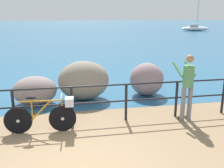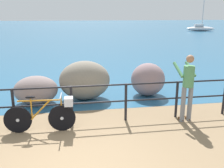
% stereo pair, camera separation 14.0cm
% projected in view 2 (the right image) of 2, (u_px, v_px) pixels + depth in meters
% --- Properties ---
extents(ground_plane, '(120.00, 120.00, 0.10)m').
position_uv_depth(ground_plane, '(70.00, 45.00, 23.66)').
color(ground_plane, '#846B4C').
extents(sea_surface, '(120.00, 90.00, 0.01)m').
position_uv_depth(sea_surface, '(69.00, 27.00, 50.32)').
color(sea_surface, '#285B7F').
rests_on(sea_surface, ground_plane).
extents(promenade_railing, '(8.60, 0.07, 1.02)m').
position_uv_depth(promenade_railing, '(71.00, 100.00, 6.55)').
color(promenade_railing, black).
rests_on(promenade_railing, ground_plane).
extents(bicycle, '(1.70, 0.48, 0.92)m').
position_uv_depth(bicycle, '(46.00, 113.00, 6.16)').
color(bicycle, black).
rests_on(bicycle, ground_plane).
extents(person_at_railing, '(0.48, 0.65, 1.78)m').
position_uv_depth(person_at_railing, '(188.00, 85.00, 6.65)').
color(person_at_railing, slate).
rests_on(person_at_railing, ground_plane).
extents(breakwater_boulder_main, '(1.67, 1.26, 1.28)m').
position_uv_depth(breakwater_boulder_main, '(85.00, 80.00, 8.49)').
color(breakwater_boulder_main, gray).
rests_on(breakwater_boulder_main, ground).
extents(breakwater_boulder_left, '(1.37, 1.14, 0.89)m').
position_uv_depth(breakwater_boulder_left, '(36.00, 90.00, 8.11)').
color(breakwater_boulder_left, gray).
rests_on(breakwater_boulder_left, ground).
extents(breakwater_boulder_right, '(1.17, 1.12, 1.13)m').
position_uv_depth(breakwater_boulder_right, '(148.00, 79.00, 8.91)').
color(breakwater_boulder_right, gray).
rests_on(breakwater_boulder_right, ground).
extents(sailboat, '(4.55, 1.96, 4.90)m').
position_uv_depth(sailboat, '(200.00, 28.00, 40.27)').
color(sailboat, white).
rests_on(sailboat, sea_surface).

